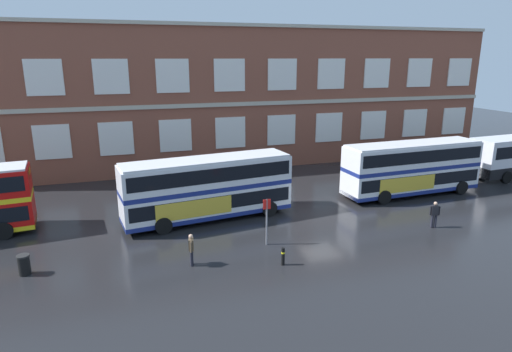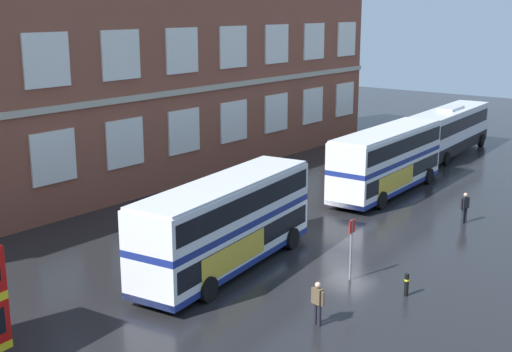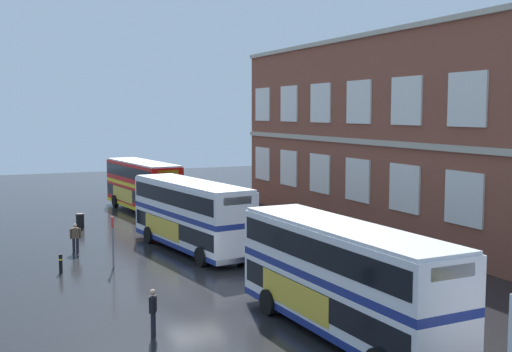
{
  "view_description": "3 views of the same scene",
  "coord_description": "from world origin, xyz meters",
  "px_view_note": "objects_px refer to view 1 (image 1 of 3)",
  "views": [
    {
      "loc": [
        -12.38,
        -24.46,
        10.31
      ],
      "look_at": [
        -3.4,
        3.64,
        2.22
      ],
      "focal_mm": 30.51,
      "sensor_mm": 36.0,
      "label": 1
    },
    {
      "loc": [
        -28.97,
        -16.69,
        11.45
      ],
      "look_at": [
        -4.49,
        2.57,
        3.72
      ],
      "focal_mm": 47.95,
      "sensor_mm": 36.0,
      "label": 2
    },
    {
      "loc": [
        28.18,
        -9.54,
        8.11
      ],
      "look_at": [
        -3.23,
        4.58,
        4.66
      ],
      "focal_mm": 44.99,
      "sensor_mm": 36.0,
      "label": 3
    }
  ],
  "objects_px": {
    "double_decker_far": "(412,168)",
    "second_passenger": "(191,248)",
    "safety_bollard_east": "(283,256)",
    "station_litter_bin": "(24,265)",
    "double_decker_middle": "(208,188)",
    "waiting_passenger": "(435,214)",
    "bus_stand_flag": "(267,217)"
  },
  "relations": [
    {
      "from": "bus_stand_flag",
      "to": "station_litter_bin",
      "type": "relative_size",
      "value": 2.62
    },
    {
      "from": "waiting_passenger",
      "to": "station_litter_bin",
      "type": "relative_size",
      "value": 1.65
    },
    {
      "from": "bus_stand_flag",
      "to": "waiting_passenger",
      "type": "bearing_deg",
      "value": -4.11
    },
    {
      "from": "station_litter_bin",
      "to": "safety_bollard_east",
      "type": "distance_m",
      "value": 12.75
    },
    {
      "from": "waiting_passenger",
      "to": "second_passenger",
      "type": "height_order",
      "value": "same"
    },
    {
      "from": "double_decker_middle",
      "to": "bus_stand_flag",
      "type": "distance_m",
      "value": 5.55
    },
    {
      "from": "double_decker_far",
      "to": "second_passenger",
      "type": "distance_m",
      "value": 19.38
    },
    {
      "from": "station_litter_bin",
      "to": "double_decker_middle",
      "type": "bearing_deg",
      "value": 25.2
    },
    {
      "from": "double_decker_middle",
      "to": "station_litter_bin",
      "type": "relative_size",
      "value": 10.91
    },
    {
      "from": "station_litter_bin",
      "to": "waiting_passenger",
      "type": "bearing_deg",
      "value": -2.54
    },
    {
      "from": "double_decker_middle",
      "to": "bus_stand_flag",
      "type": "xyz_separation_m",
      "value": [
        2.3,
        -5.03,
        -0.51
      ]
    },
    {
      "from": "safety_bollard_east",
      "to": "double_decker_far",
      "type": "bearing_deg",
      "value": 30.72
    },
    {
      "from": "waiting_passenger",
      "to": "safety_bollard_east",
      "type": "bearing_deg",
      "value": -170.13
    },
    {
      "from": "double_decker_middle",
      "to": "waiting_passenger",
      "type": "xyz_separation_m",
      "value": [
        13.07,
        -5.8,
        -1.22
      ]
    },
    {
      "from": "double_decker_middle",
      "to": "safety_bollard_east",
      "type": "relative_size",
      "value": 11.83
    },
    {
      "from": "bus_stand_flag",
      "to": "station_litter_bin",
      "type": "distance_m",
      "value": 12.5
    },
    {
      "from": "waiting_passenger",
      "to": "bus_stand_flag",
      "type": "distance_m",
      "value": 10.82
    },
    {
      "from": "double_decker_far",
      "to": "safety_bollard_east",
      "type": "xyz_separation_m",
      "value": [
        -13.68,
        -8.13,
        -1.66
      ]
    },
    {
      "from": "safety_bollard_east",
      "to": "bus_stand_flag",
      "type": "bearing_deg",
      "value": 89.38
    },
    {
      "from": "double_decker_far",
      "to": "double_decker_middle",
      "type": "bearing_deg",
      "value": -178.4
    },
    {
      "from": "station_litter_bin",
      "to": "double_decker_far",
      "type": "bearing_deg",
      "value": 11.31
    },
    {
      "from": "waiting_passenger",
      "to": "double_decker_middle",
      "type": "bearing_deg",
      "value": 156.06
    },
    {
      "from": "double_decker_middle",
      "to": "station_litter_bin",
      "type": "xyz_separation_m",
      "value": [
        -10.14,
        -4.77,
        -1.63
      ]
    },
    {
      "from": "waiting_passenger",
      "to": "bus_stand_flag",
      "type": "height_order",
      "value": "bus_stand_flag"
    },
    {
      "from": "double_decker_far",
      "to": "second_passenger",
      "type": "bearing_deg",
      "value": -159.66
    },
    {
      "from": "second_passenger",
      "to": "double_decker_middle",
      "type": "bearing_deg",
      "value": 70.84
    },
    {
      "from": "safety_bollard_east",
      "to": "waiting_passenger",
      "type": "bearing_deg",
      "value": 9.87
    },
    {
      "from": "bus_stand_flag",
      "to": "station_litter_bin",
      "type": "xyz_separation_m",
      "value": [
        -12.45,
        0.26,
        -1.12
      ]
    },
    {
      "from": "second_passenger",
      "to": "safety_bollard_east",
      "type": "height_order",
      "value": "second_passenger"
    },
    {
      "from": "second_passenger",
      "to": "safety_bollard_east",
      "type": "xyz_separation_m",
      "value": [
        4.45,
        -1.4,
        -0.44
      ]
    },
    {
      "from": "waiting_passenger",
      "to": "safety_bollard_east",
      "type": "relative_size",
      "value": 1.79
    },
    {
      "from": "second_passenger",
      "to": "bus_stand_flag",
      "type": "height_order",
      "value": "bus_stand_flag"
    }
  ]
}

